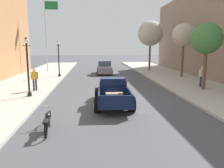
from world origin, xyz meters
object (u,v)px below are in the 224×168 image
object	(u,v)px
hotrod_truck_navy	(113,92)
car_background_grey	(104,68)
flagpole	(47,27)
street_tree_second	(184,35)
street_tree_third	(150,33)
street_tree_nearest	(207,39)
pedestrian_sidewalk_right	(202,75)
pedestrian_sidewalk_left	(35,78)
street_lamp_near	(27,62)
street_lamp_far	(59,56)
motorcycle_parked	(48,121)

from	to	relation	value
hotrod_truck_navy	car_background_grey	world-z (taller)	car_background_grey
flagpole	street_tree_second	xyz separation A→B (m)	(15.31, -6.96, -1.24)
hotrod_truck_navy	street_tree_third	distance (m)	18.39
hotrod_truck_navy	street_tree_nearest	xyz separation A→B (m)	(7.28, 3.27, 3.18)
flagpole	car_background_grey	bearing A→B (deg)	-19.92
street_tree_nearest	pedestrian_sidewalk_right	bearing A→B (deg)	71.58
pedestrian_sidewalk_left	street_tree_nearest	bearing A→B (deg)	-2.57
street_lamp_near	street_tree_third	world-z (taller)	street_tree_third
street_lamp_far	street_tree_nearest	world-z (taller)	street_tree_nearest
street_lamp_far	street_tree_third	distance (m)	12.64
motorcycle_parked	street_tree_second	xyz separation A→B (m)	(11.39, 14.26, 4.09)
street_lamp_near	flagpole	distance (m)	15.71
pedestrian_sidewalk_right	pedestrian_sidewalk_left	bearing A→B (deg)	-178.52
hotrod_truck_navy	street_lamp_near	bearing A→B (deg)	160.20
motorcycle_parked	pedestrian_sidewalk_right	world-z (taller)	pedestrian_sidewalk_right
street_lamp_near	street_lamp_far	bearing A→B (deg)	86.80
street_lamp_far	flagpole	bearing A→B (deg)	110.76
pedestrian_sidewalk_left	street_lamp_far	distance (m)	7.91
motorcycle_parked	street_tree_nearest	size ratio (longest dim) A/B	0.43
flagpole	street_tree_third	size ratio (longest dim) A/B	1.39
pedestrian_sidewalk_right	street_tree_nearest	bearing A→B (deg)	-108.42
street_tree_third	car_background_grey	bearing A→B (deg)	-161.37
motorcycle_parked	pedestrian_sidewalk_right	xyz separation A→B (m)	(10.59, 8.20, 0.64)
street_lamp_far	street_lamp_near	bearing A→B (deg)	-93.20
pedestrian_sidewalk_left	car_background_grey	bearing A→B (deg)	61.91
street_tree_third	flagpole	bearing A→B (deg)	177.78
motorcycle_parked	street_tree_third	bearing A→B (deg)	65.40
flagpole	pedestrian_sidewalk_left	bearing A→B (deg)	-83.75
pedestrian_sidewalk_left	street_lamp_far	world-z (taller)	street_lamp_far
street_lamp_near	street_tree_third	xyz separation A→B (m)	(11.82, 14.74, 2.66)
motorcycle_parked	street_lamp_far	size ratio (longest dim) A/B	0.55
street_lamp_near	street_lamp_far	size ratio (longest dim) A/B	1.00
street_lamp_near	car_background_grey	bearing A→B (deg)	66.04
street_lamp_near	flagpole	xyz separation A→B (m)	(-1.57, 15.26, 3.39)
hotrod_truck_navy	car_background_grey	xyz separation A→B (m)	(0.27, 14.58, 0.01)
car_background_grey	street_lamp_near	world-z (taller)	street_lamp_near
hotrod_truck_navy	car_background_grey	bearing A→B (deg)	88.93
hotrod_truck_navy	pedestrian_sidewalk_right	bearing A→B (deg)	28.85
street_lamp_near	street_tree_second	xyz separation A→B (m)	(13.74, 8.31, 2.15)
flagpole	street_tree_second	distance (m)	16.86
motorcycle_parked	flagpole	world-z (taller)	flagpole
street_tree_third	street_tree_nearest	bearing A→B (deg)	-86.54
flagpole	street_tree_nearest	xyz separation A→B (m)	(14.20, -13.92, -1.84)
street_lamp_far	street_tree_nearest	size ratio (longest dim) A/B	0.78
pedestrian_sidewalk_right	street_lamp_far	size ratio (longest dim) A/B	0.43
car_background_grey	street_tree_second	size ratio (longest dim) A/B	0.77
street_lamp_far	street_tree_third	bearing A→B (deg)	24.13
flagpole	street_tree_second	world-z (taller)	flagpole
hotrod_truck_navy	pedestrian_sidewalk_right	distance (m)	8.66
pedestrian_sidewalk_right	street_lamp_far	distance (m)	14.51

